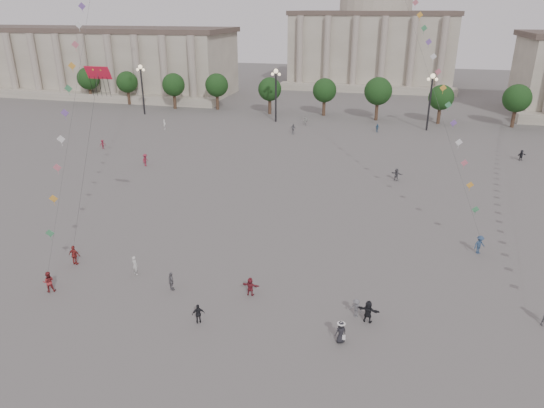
# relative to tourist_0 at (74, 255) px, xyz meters

# --- Properties ---
(ground) EXTENTS (360.00, 360.00, 0.00)m
(ground) POSITION_rel_tourist_0_xyz_m (17.95, -6.84, -0.95)
(ground) COLOR #555250
(ground) RESTS_ON ground
(hall_west) EXTENTS (84.00, 26.22, 17.20)m
(hall_west) POSITION_rel_tourist_0_xyz_m (-57.05, 87.06, 7.48)
(hall_west) COLOR gray
(hall_west) RESTS_ON ground
(hall_central) EXTENTS (48.30, 34.30, 35.50)m
(hall_central) POSITION_rel_tourist_0_xyz_m (17.95, 122.38, 13.29)
(hall_central) COLOR gray
(hall_central) RESTS_ON ground
(tree_row) EXTENTS (137.12, 5.12, 8.00)m
(tree_row) POSITION_rel_tourist_0_xyz_m (17.95, 71.16, 4.45)
(tree_row) COLOR #3C291E
(tree_row) RESTS_ON ground
(lamp_post_far_west) EXTENTS (2.00, 0.90, 10.65)m
(lamp_post_far_west) POSITION_rel_tourist_0_xyz_m (-27.05, 63.16, 6.41)
(lamp_post_far_west) COLOR #262628
(lamp_post_far_west) RESTS_ON ground
(lamp_post_mid_west) EXTENTS (2.00, 0.90, 10.65)m
(lamp_post_mid_west) POSITION_rel_tourist_0_xyz_m (2.95, 63.16, 6.41)
(lamp_post_mid_west) COLOR #262628
(lamp_post_mid_west) RESTS_ON ground
(lamp_post_mid_east) EXTENTS (2.00, 0.90, 10.65)m
(lamp_post_mid_east) POSITION_rel_tourist_0_xyz_m (32.95, 63.16, 6.41)
(lamp_post_mid_east) COLOR #262628
(lamp_post_mid_east) RESTS_ON ground
(person_crowd_0) EXTENTS (0.97, 0.90, 1.60)m
(person_crowd_0) POSITION_rel_tourist_0_xyz_m (23.79, 59.20, -0.15)
(person_crowd_0) COLOR #395E81
(person_crowd_0) RESTS_ON ground
(person_crowd_2) EXTENTS (1.08, 1.12, 1.53)m
(person_crowd_2) POSITION_rel_tourist_0_xyz_m (-19.91, 35.63, -0.18)
(person_crowd_2) COLOR maroon
(person_crowd_2) RESTS_ON ground
(person_crowd_3) EXTENTS (1.72, 0.80, 1.78)m
(person_crowd_3) POSITION_rel_tourist_0_xyz_m (26.59, -2.12, -0.06)
(person_crowd_3) COLOR black
(person_crowd_3) RESTS_ON ground
(person_crowd_4) EXTENTS (1.67, 1.17, 1.74)m
(person_crowd_4) POSITION_rel_tourist_0_xyz_m (9.52, 61.16, -0.08)
(person_crowd_4) COLOR #B8B8B3
(person_crowd_4) RESTS_ON ground
(person_crowd_6) EXTENTS (1.12, 0.92, 1.51)m
(person_crowd_6) POSITION_rel_tourist_0_xyz_m (25.66, -1.68, -0.19)
(person_crowd_6) COLOR slate
(person_crowd_6) RESTS_ON ground
(person_crowd_9) EXTENTS (1.56, 1.20, 1.65)m
(person_crowd_9) POSITION_rel_tourist_0_xyz_m (46.36, 46.00, -0.12)
(person_crowd_9) COLOR black
(person_crowd_9) RESTS_ON ground
(person_crowd_10) EXTENTS (0.47, 0.69, 1.86)m
(person_crowd_10) POSITION_rel_tourist_0_xyz_m (-16.30, 51.22, -0.02)
(person_crowd_10) COLOR silver
(person_crowd_10) RESTS_ON ground
(person_crowd_12) EXTENTS (1.64, 1.04, 1.69)m
(person_crowd_12) POSITION_rel_tourist_0_xyz_m (27.94, 31.50, -0.10)
(person_crowd_12) COLOR #57575C
(person_crowd_12) RESTS_ON ground
(person_crowd_13) EXTENTS (0.77, 0.67, 1.79)m
(person_crowd_13) POSITION_rel_tourist_0_xyz_m (6.25, -0.23, -0.05)
(person_crowd_13) COLOR beige
(person_crowd_13) RESTS_ON ground
(person_crowd_16) EXTENTS (1.15, 0.58, 1.88)m
(person_crowd_16) POSITION_rel_tourist_0_xyz_m (8.65, 53.77, -0.00)
(person_crowd_16) COLOR slate
(person_crowd_16) RESTS_ON ground
(person_crowd_17) EXTENTS (0.86, 1.28, 1.84)m
(person_crowd_17) POSITION_rel_tourist_0_xyz_m (-8.34, 28.79, -0.03)
(person_crowd_17) COLOR maroon
(person_crowd_17) RESTS_ON ground
(tourist_0) EXTENTS (1.11, 0.46, 1.89)m
(tourist_0) POSITION_rel_tourist_0_xyz_m (0.00, 0.00, 0.00)
(tourist_0) COLOR maroon
(tourist_0) RESTS_ON ground
(tourist_2) EXTENTS (1.48, 0.52, 1.58)m
(tourist_2) POSITION_rel_tourist_0_xyz_m (17.02, -0.84, -0.16)
(tourist_2) COLOR maroon
(tourist_2) RESTS_ON ground
(tourist_3) EXTENTS (0.95, 0.98, 1.64)m
(tourist_3) POSITION_rel_tourist_0_xyz_m (10.46, -1.75, -0.12)
(tourist_3) COLOR slate
(tourist_3) RESTS_ON ground
(tourist_4) EXTENTS (1.00, 0.78, 1.58)m
(tourist_4) POSITION_rel_tourist_0_xyz_m (14.41, -5.44, -0.16)
(tourist_4) COLOR black
(tourist_4) RESTS_ON ground
(kite_flyer_0) EXTENTS (1.12, 1.06, 1.83)m
(kite_flyer_0) POSITION_rel_tourist_0_xyz_m (0.76, -4.52, -0.03)
(kite_flyer_0) COLOR maroon
(kite_flyer_0) RESTS_ON ground
(kite_flyer_1) EXTENTS (1.37, 1.25, 1.84)m
(kite_flyer_1) POSITION_rel_tourist_0_xyz_m (36.05, 11.66, -0.02)
(kite_flyer_1) COLOR navy
(kite_flyer_1) RESTS_ON ground
(hat_person) EXTENTS (0.98, 0.90, 1.69)m
(hat_person) POSITION_rel_tourist_0_xyz_m (24.92, -5.05, -0.07)
(hat_person) COLOR black
(hat_person) RESTS_ON ground
(dragon_kite) EXTENTS (3.06, 1.11, 16.25)m
(dragon_kite) POSITION_rel_tourist_0_xyz_m (3.83, 1.60, 15.31)
(dragon_kite) COLOR red
(dragon_kite) RESTS_ON ground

